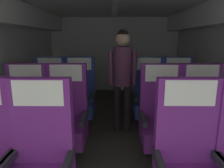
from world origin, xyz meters
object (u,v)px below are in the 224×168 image
Objects in this scene: seat_c_left_window at (50,98)px; flight_attendant at (123,71)px; seat_a_left_aisle at (39,167)px; seat_b_right_aisle at (201,120)px; seat_a_right_window at (188,167)px; seat_c_right_window at (148,98)px; seat_b_left_aisle at (66,120)px; seat_c_right_aisle at (177,99)px; seat_c_left_aisle at (80,98)px; seat_b_left_window at (27,120)px; seat_b_right_window at (161,121)px.

seat_c_left_window is 0.73× the size of flight_attendant.
seat_a_left_aisle is 1.00× the size of seat_b_right_aisle.
seat_a_right_window is 1.77m from flight_attendant.
seat_a_right_window and seat_c_right_window have the same top height.
seat_b_left_aisle and seat_c_right_aisle have the same top height.
seat_c_right_window is (-0.49, 0.91, 0.00)m from seat_b_right_aisle.
seat_c_right_aisle is (1.63, 0.01, 0.00)m from seat_c_left_aisle.
seat_c_left_window is at bearing 132.39° from seat_a_right_window.
seat_c_left_window is at bearing -179.26° from seat_c_right_window.
seat_b_right_aisle is 0.73× the size of flight_attendant.
seat_c_right_aisle is at bearing 0.38° from seat_c_left_aisle.
seat_b_right_aisle is at bearing 0.45° from seat_b_left_window.
seat_b_right_window is (-0.01, 0.90, 0.00)m from seat_a_right_window.
seat_c_left_window is 0.49m from seat_c_left_aisle.
seat_c_left_window is at bearing 89.86° from seat_b_left_window.
seat_c_left_window is at bearing 118.36° from seat_b_left_aisle.
seat_b_right_aisle is 1.00× the size of seat_b_right_window.
seat_b_left_aisle is at bearing -141.69° from seat_c_right_window.
seat_a_right_window is 1.00× the size of seat_c_left_aisle.
seat_a_right_window is at bearing -28.60° from seat_b_left_window.
seat_c_left_window is (-0.49, 1.81, 0.00)m from seat_a_left_aisle.
seat_c_right_aisle is at bearing 48.41° from seat_a_left_aisle.
seat_a_right_window is 1.47m from seat_b_left_aisle.
seat_c_right_aisle is (2.12, 0.92, 0.00)m from seat_b_left_window.
seat_a_right_window and seat_b_left_window have the same top height.
seat_a_right_window is at bearing -54.35° from flight_attendant.
seat_b_right_window is (1.14, 0.91, 0.00)m from seat_a_left_aisle.
seat_a_right_window is at bearing 0.72° from seat_a_left_aisle.
seat_c_left_window is at bearing -178.61° from seat_c_left_aisle.
seat_c_left_window is at bearing 157.36° from seat_b_right_aisle.
seat_b_right_window is 1.86m from seat_c_left_window.
seat_a_right_window is 2.14m from seat_c_left_aisle.
seat_b_left_window is at bearing -127.62° from flight_attendant.
flight_attendant is at bearing 32.05° from seat_b_left_window.
seat_b_right_aisle is 2.30m from seat_c_left_window.
seat_c_right_aisle is at bearing 23.57° from seat_b_left_window.
seat_c_right_window is (1.63, 0.02, 0.00)m from seat_c_left_window.
seat_b_left_aisle is at bearing 1.49° from seat_b_left_window.
seat_b_left_window is 1.49m from flight_attendant.
seat_b_left_aisle is at bearing 90.57° from seat_a_left_aisle.
seat_c_right_aisle is at bearing 75.31° from seat_a_right_window.
flight_attendant reaches higher than seat_a_left_aisle.
seat_c_right_window is (-0.01, 1.82, 0.00)m from seat_a_right_window.
seat_c_left_window is at bearing -167.10° from flight_attendant.
seat_a_right_window is 1.88m from seat_c_right_aisle.
seat_b_right_window is at bearing -178.22° from seat_b_right_aisle.
seat_c_right_window is at bearing 42.06° from flight_attendant.
seat_c_left_aisle is 0.73× the size of flight_attendant.
seat_c_left_window is at bearing -179.39° from seat_c_right_aisle.
seat_c_left_aisle is (-1.14, 0.91, 0.00)m from seat_b_right_window.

